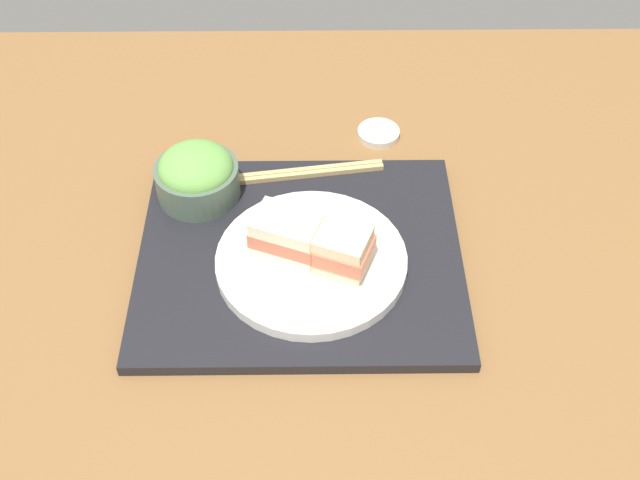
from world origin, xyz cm
name	(u,v)px	position (x,y,z in cm)	size (l,w,h in cm)	color
ground_plane	(276,263)	(0.00, 0.00, -1.50)	(140.00, 100.00, 3.00)	brown
serving_tray	(300,256)	(-3.06, 0.75, 0.74)	(38.59, 32.98, 1.48)	black
sandwich_plate	(311,261)	(-4.41, 2.93, 2.19)	(22.49, 22.49, 1.41)	white
sandwich_near	(335,248)	(-7.14, 3.87, 5.43)	(9.55, 8.09, 5.07)	beige
sandwich_far	(287,235)	(-1.68, 1.99, 5.60)	(9.22, 7.74, 5.42)	#EFE5C1
salad_bowl	(197,175)	(9.93, -9.44, 4.76)	(10.59, 10.59, 7.02)	#4C6051
chopsticks_pair	(309,172)	(-4.08, -13.04, 1.83)	(19.86, 4.35, 0.70)	tan
small_sauce_dish	(379,133)	(-13.94, -22.54, 0.54)	(5.92, 5.92, 1.08)	silver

